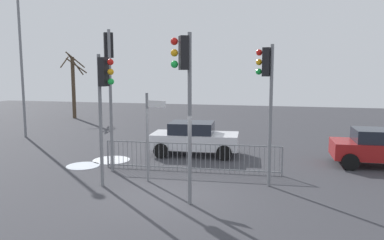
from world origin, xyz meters
name	(u,v)px	position (x,y,z in m)	size (l,w,h in m)	color
ground_plane	(169,196)	(0.00, 0.00, 0.00)	(60.00, 60.00, 0.00)	#38383D
traffic_light_rear_right	(104,91)	(-2.26, 0.45, 3.11)	(0.57, 0.34, 4.25)	slate
traffic_light_foreground_right	(109,69)	(-2.95, 2.33, 3.79)	(0.43, 0.50, 5.19)	slate
traffic_light_mid_left	(185,80)	(0.62, -0.55, 3.48)	(0.53, 0.40, 4.75)	slate
traffic_light_rear_left	(267,83)	(2.72, 1.74, 3.34)	(0.56, 0.36, 4.55)	slate
direction_sign_post	(149,132)	(-1.09, 1.29, 1.69)	(0.76, 0.28, 3.01)	slate
pedestrian_guard_railing	(191,157)	(0.00, 2.86, 0.55)	(6.63, 0.40, 1.07)	slate
car_white_near	(194,138)	(-0.52, 5.61, 0.77)	(3.91, 2.16, 1.47)	silver
car_red_far	(382,147)	(7.08, 5.28, 0.77)	(3.84, 1.99, 1.47)	maroon
street_lamp	(21,50)	(-10.83, 7.82, 4.86)	(0.36, 0.36, 8.14)	slate
bare_tree_centre	(73,84)	(-12.58, 16.03, 2.68)	(1.91, 1.77, 5.15)	#473828
snow_patch_kerb	(83,166)	(-4.35, 2.66, 0.01)	(1.29, 1.29, 0.01)	silver
snow_patch_island	(111,160)	(-3.68, 3.80, 0.01)	(1.55, 1.55, 0.01)	white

